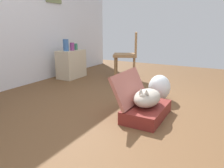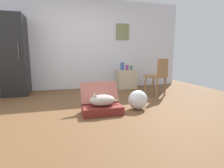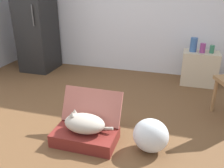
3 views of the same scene
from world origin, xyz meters
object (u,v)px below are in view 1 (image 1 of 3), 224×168
Objects in this scene: vase_round at (72,47)px; side_table at (71,64)px; chair at (129,54)px; vase_tall at (66,45)px; plastic_bag_white at (159,88)px; cat at (147,98)px; suitcase_base at (147,111)px; vase_short at (76,47)px.

side_table is at bearing 90.00° from vase_round.
chair is (0.41, -1.04, -0.12)m from vase_round.
vase_tall reaches higher than vase_round.
plastic_bag_white is 2.07m from vase_tall.
cat is 1.90m from chair.
suitcase_base is at bearing -117.37° from vase_tall.
chair is at bearing -75.98° from vase_short.
side_table is 0.36m from vase_round.
vase_tall is at bearing -86.26° from chair.
cat is 0.92× the size of side_table.
side_table is 0.41m from vase_tall.
vase_short reaches higher than plastic_bag_white.
plastic_bag_white is 1.60× the size of vase_tall.
side_table reaches higher than cat.
side_table is (1.20, 2.05, 0.21)m from suitcase_base.
suitcase_base is 2.38m from side_table.
side_table is at bearing 1.95° from vase_tall.
cat reaches higher than suitcase_base.
vase_tall is 0.29m from vase_short.
vase_tall reaches higher than cat.
side_table is 2.53× the size of vase_tall.
side_table is at bearing 59.65° from suitcase_base.
vase_tall is (1.06, 2.04, 0.60)m from suitcase_base.
side_table is (1.21, 2.05, 0.04)m from cat.
vase_tall is 1.47× the size of vase_round.
vase_tall is at bearing -178.05° from side_table.
vase_short reaches higher than cat.
vase_short reaches higher than side_table.
plastic_bag_white is 0.63× the size of side_table.
plastic_bag_white is (0.69, 0.06, 0.11)m from suitcase_base.
vase_short is at bearing -99.18° from chair.
vase_tall reaches higher than plastic_bag_white.
plastic_bag_white reaches higher than suitcase_base.
cat is 2.46m from vase_short.
vase_round is (0.00, -0.04, 0.35)m from side_table.
chair is (0.27, -1.06, -0.11)m from vase_short.
vase_tall is (0.37, 1.98, 0.49)m from plastic_bag_white.
suitcase_base is 3.00× the size of vase_tall.
vase_tall reaches higher than side_table.
side_table is 4.51× the size of vase_short.
vase_tall is at bearing 62.63° from suitcase_base.
vase_round reaches higher than side_table.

